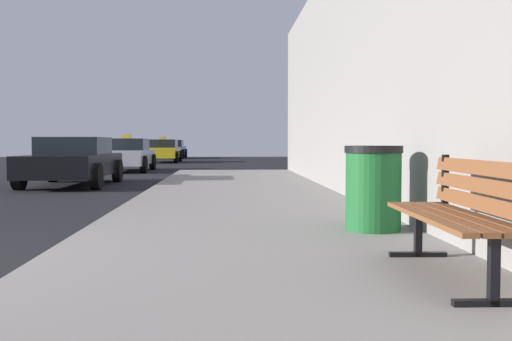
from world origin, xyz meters
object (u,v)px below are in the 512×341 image
car_black (73,161)px  car_yellow (162,151)px  bench (462,208)px  trash_bin (373,188)px  car_silver (126,155)px  car_blue (171,149)px

car_black → car_yellow: size_ratio=1.05×
bench → trash_bin: (-0.08, 2.32, -0.03)m
car_silver → car_blue: 17.68m
trash_bin → car_silver: size_ratio=0.23×
car_blue → bench: bearing=98.6°
bench → car_yellow: size_ratio=0.44×
car_blue → car_black: bearing=89.5°
trash_bin → car_yellow: size_ratio=0.23×
bench → trash_bin: 2.32m
car_silver → car_blue: size_ratio=0.98×
car_yellow → car_blue: bearing=-88.4°
car_black → car_blue: (0.24, 25.20, -0.00)m
car_silver → car_yellow: bearing=-92.0°
bench → car_blue: bearing=100.1°
bench → car_silver: 19.81m
car_yellow → car_blue: 7.73m
car_black → car_silver: bearing=-90.9°
car_silver → car_black: bearing=89.1°
trash_bin → car_blue: 34.77m
car_silver → car_yellow: size_ratio=1.02×
trash_bin → car_blue: size_ratio=0.22×
trash_bin → car_silver: bearing=108.5°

